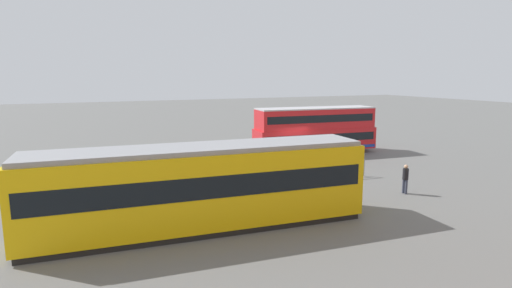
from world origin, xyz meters
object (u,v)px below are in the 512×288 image
object	(u,v)px
pedestrian_crossing	(405,177)
info_sign	(258,156)
pedestrian_near_railing	(290,165)
tram_yellow	(202,186)
double_decker_bus	(315,130)

from	to	relation	value
pedestrian_crossing	info_sign	distance (m)	8.38
pedestrian_near_railing	tram_yellow	bearing A→B (deg)	37.77
tram_yellow	info_sign	distance (m)	7.67
double_decker_bus	info_sign	world-z (taller)	double_decker_bus
tram_yellow	info_sign	bearing A→B (deg)	-133.01
double_decker_bus	tram_yellow	world-z (taller)	double_decker_bus
tram_yellow	pedestrian_near_railing	bearing A→B (deg)	-142.23
pedestrian_near_railing	pedestrian_crossing	world-z (taller)	pedestrian_crossing
pedestrian_crossing	pedestrian_near_railing	bearing A→B (deg)	-52.50
pedestrian_near_railing	pedestrian_crossing	xyz separation A→B (m)	(-4.19, 5.46, 0.02)
double_decker_bus	pedestrian_near_railing	size ratio (longest dim) A/B	6.49
tram_yellow	double_decker_bus	bearing A→B (deg)	-137.32
tram_yellow	pedestrian_crossing	world-z (taller)	tram_yellow
double_decker_bus	pedestrian_near_railing	distance (m)	9.14
double_decker_bus	tram_yellow	bearing A→B (deg)	42.68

